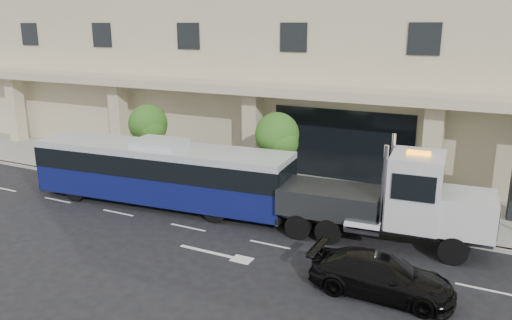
# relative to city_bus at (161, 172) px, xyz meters

# --- Properties ---
(ground) EXTENTS (120.00, 120.00, 0.00)m
(ground) POSITION_rel_city_bus_xyz_m (6.82, -0.40, -1.69)
(ground) COLOR black
(ground) RESTS_ON ground
(sidewalk) EXTENTS (120.00, 6.00, 0.15)m
(sidewalk) POSITION_rel_city_bus_xyz_m (6.82, 4.60, -1.62)
(sidewalk) COLOR gray
(sidewalk) RESTS_ON ground
(curb) EXTENTS (120.00, 0.30, 0.15)m
(curb) POSITION_rel_city_bus_xyz_m (6.82, 1.60, -1.62)
(curb) COLOR gray
(curb) RESTS_ON ground
(convention_center) EXTENTS (60.00, 17.60, 20.00)m
(convention_center) POSITION_rel_city_bus_xyz_m (6.82, 15.02, 8.28)
(convention_center) COLOR #B9AD8B
(convention_center) RESTS_ON ground
(tree_left) EXTENTS (2.27, 2.20, 4.22)m
(tree_left) POSITION_rel_city_bus_xyz_m (-3.15, 3.19, 1.42)
(tree_left) COLOR #422B19
(tree_left) RESTS_ON sidewalk
(tree_mid) EXTENTS (2.28, 2.20, 4.38)m
(tree_mid) POSITION_rel_city_bus_xyz_m (4.85, 3.19, 1.56)
(tree_mid) COLOR #422B19
(tree_mid) RESTS_ON sidewalk
(city_bus) EXTENTS (13.33, 3.90, 3.33)m
(city_bus) POSITION_rel_city_bus_xyz_m (0.00, 0.00, 0.00)
(city_bus) COLOR black
(city_bus) RESTS_ON ground
(tow_truck) EXTENTS (9.60, 2.92, 4.36)m
(tow_truck) POSITION_rel_city_bus_xyz_m (11.16, 0.45, 0.10)
(tow_truck) COLOR #2D3033
(tow_truck) RESTS_ON ground
(black_sedan) EXTENTS (4.76, 1.95, 1.38)m
(black_sedan) POSITION_rel_city_bus_xyz_m (11.74, -3.78, -1.01)
(black_sedan) COLOR black
(black_sedan) RESTS_ON ground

